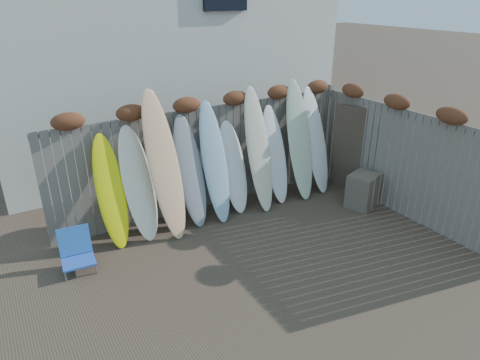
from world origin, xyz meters
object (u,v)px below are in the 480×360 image
lattice_panel (359,151)px  surfboard_0 (111,192)px  wooden_crate (363,190)px  beach_chair (76,251)px

lattice_panel → surfboard_0: size_ratio=0.94×
wooden_crate → beach_chair: bearing=171.7°
beach_chair → surfboard_0: size_ratio=0.33×
wooden_crate → surfboard_0: surfboard_0 is taller
surfboard_0 → lattice_panel: bearing=-6.7°
beach_chair → wooden_crate: 5.35m
beach_chair → surfboard_0: 1.07m
wooden_crate → lattice_panel: 0.91m
lattice_panel → beach_chair: bearing=156.1°
beach_chair → surfboard_0: surfboard_0 is taller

